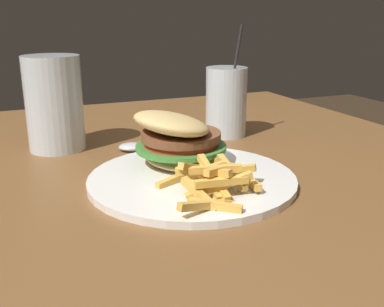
% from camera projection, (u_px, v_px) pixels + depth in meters
% --- Properties ---
extents(dining_table, '(1.29, 1.30, 0.78)m').
position_uv_depth(dining_table, '(97.00, 284.00, 0.58)').
color(dining_table, brown).
rests_on(dining_table, ground_plane).
extents(meal_plate_near, '(0.29, 0.29, 0.10)m').
position_uv_depth(meal_plate_near, '(185.00, 157.00, 0.64)').
color(meal_plate_near, white).
rests_on(meal_plate_near, dining_table).
extents(beer_glass, '(0.10, 0.10, 0.16)m').
position_uv_depth(beer_glass, '(54.00, 106.00, 0.76)').
color(beer_glass, silver).
rests_on(beer_glass, dining_table).
extents(juice_glass, '(0.08, 0.08, 0.21)m').
position_uv_depth(juice_glass, '(226.00, 105.00, 0.85)').
color(juice_glass, silver).
rests_on(juice_glass, dining_table).
extents(spoon, '(0.07, 0.15, 0.01)m').
position_uv_depth(spoon, '(137.00, 147.00, 0.77)').
color(spoon, silver).
rests_on(spoon, dining_table).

